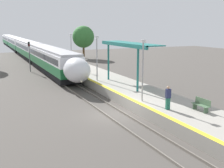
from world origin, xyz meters
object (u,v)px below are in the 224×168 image
Objects in this scene: lamppost_near at (143,66)px; train at (22,46)px; lamppost_mid at (97,55)px; platform_bench at (201,104)px; person_waiting at (168,97)px; lamppost_far at (71,49)px; railway_signal at (29,54)px.

train is at bearing 92.55° from lamppost_near.
lamppost_near is 1.00× the size of lamppost_mid.
train is 43.03m from lamppost_mid.
train is 18.58× the size of lamppost_mid.
train is at bearing 94.75° from platform_bench.
person_waiting is at bearing -87.95° from lamppost_mid.
lamppost_far is (2.34, -33.31, 1.58)m from train.
lamppost_mid is 1.00× the size of lamppost_far.
lamppost_mid reaches higher than train.
lamppost_mid is at bearing -90.00° from lamppost_far.
lamppost_near reaches higher than train.
railway_signal is (-2.54, -27.88, 0.64)m from train.
platform_bench is 23.61m from lamppost_far.
lamppost_mid is at bearing 99.80° from platform_bench.
lamppost_near is at bearing 98.99° from person_waiting.
platform_bench is at bearing -85.25° from train.
railway_signal is at bearing 107.95° from lamppost_mid.
lamppost_far is at bearing 90.00° from lamppost_mid.
person_waiting is 0.38× the size of railway_signal.
train reaches higher than person_waiting.
lamppost_mid is (-2.37, 13.75, 2.33)m from platform_bench.
lamppost_mid is (4.88, -15.06, 0.94)m from railway_signal.
platform_bench is 14.14m from lamppost_mid.
person_waiting is 28.04m from railway_signal.
train is 55.46m from person_waiting.
lamppost_near is 1.00× the size of lamppost_far.
platform_bench is 0.31× the size of lamppost_near.
lamppost_far is at bearing 90.00° from lamppost_near.
lamppost_mid reaches higher than person_waiting.
lamppost_far is (0.00, 9.63, 0.00)m from lamppost_mid.
railway_signal is 0.94× the size of lamppost_mid.
platform_bench is 5.29m from lamppost_near.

